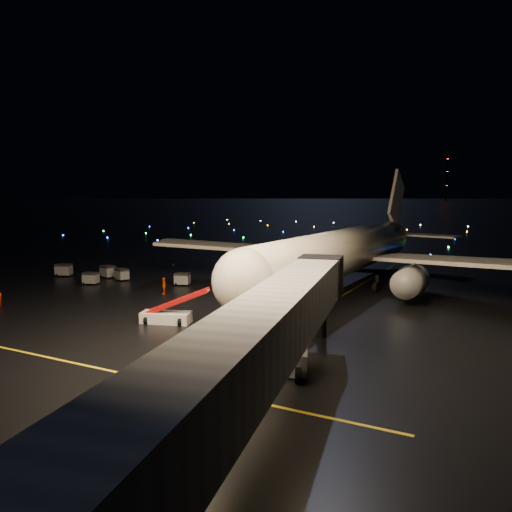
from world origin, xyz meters
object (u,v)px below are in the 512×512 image
at_px(baggage_cart_0, 182,279).
at_px(baggage_cart_2, 108,272).
at_px(airliner, 352,225).
at_px(baggage_cart_4, 64,270).
at_px(baggage_cart_1, 122,274).
at_px(crew_c, 164,286).
at_px(pushback_tug, 272,356).
at_px(belt_loader, 166,306).
at_px(baggage_cart_3, 91,278).

xyz_separation_m(baggage_cart_0, baggage_cart_2, (-12.39, 0.01, 0.05)).
xyz_separation_m(airliner, baggage_cart_4, (-37.63, -10.58, -6.69)).
height_order(baggage_cart_0, baggage_cart_1, baggage_cart_1).
distance_m(crew_c, baggage_cart_2, 14.87).
xyz_separation_m(pushback_tug, baggage_cart_0, (-23.13, 22.43, -0.29)).
bearing_deg(baggage_cart_1, airliner, 39.02).
bearing_deg(baggage_cart_2, pushback_tug, -16.70).
bearing_deg(baggage_cart_0, baggage_cart_2, 161.19).
distance_m(crew_c, baggage_cart_4, 20.42).
bearing_deg(baggage_cart_1, belt_loader, -18.00).
bearing_deg(belt_loader, baggage_cart_4, 136.48).
bearing_deg(baggage_cart_4, baggage_cart_1, -17.51).
xyz_separation_m(baggage_cart_2, baggage_cart_3, (1.76, -4.79, -0.07)).
bearing_deg(baggage_cart_0, baggage_cart_1, 165.72).
relative_size(airliner, baggage_cart_0, 29.39).
relative_size(airliner, baggage_cart_1, 29.21).
xyz_separation_m(crew_c, baggage_cart_3, (-12.05, 0.73, -0.20)).
bearing_deg(baggage_cart_4, belt_loader, -50.53).
xyz_separation_m(crew_c, baggage_cart_4, (-20.09, 3.63, -0.10)).
bearing_deg(baggage_cart_1, pushback_tug, -13.28).
xyz_separation_m(airliner, crew_c, (-17.54, -14.21, -6.59)).
relative_size(baggage_cart_0, baggage_cart_1, 0.99).
distance_m(baggage_cart_0, baggage_cart_4, 18.77).
bearing_deg(baggage_cart_0, crew_c, -94.40).
xyz_separation_m(baggage_cart_0, baggage_cart_3, (-10.64, -4.79, -0.02)).
height_order(pushback_tug, baggage_cart_3, pushback_tug).
bearing_deg(baggage_cart_1, baggage_cart_0, 25.04).
bearing_deg(crew_c, baggage_cart_1, -141.37).
height_order(airliner, baggage_cart_2, airliner).
height_order(baggage_cart_0, baggage_cart_3, baggage_cart_0).
bearing_deg(crew_c, baggage_cart_3, -120.64).
xyz_separation_m(belt_loader, baggage_cart_4, (-28.11, 13.72, -0.70)).
relative_size(baggage_cart_3, baggage_cart_4, 0.88).
bearing_deg(pushback_tug, baggage_cart_4, 133.01).
relative_size(baggage_cart_2, baggage_cart_3, 1.09).
relative_size(baggage_cart_2, baggage_cart_4, 0.96).
height_order(belt_loader, baggage_cart_3, belt_loader).
bearing_deg(crew_c, baggage_cart_2, -138.98).
bearing_deg(baggage_cart_0, pushback_tug, -62.89).
height_order(belt_loader, baggage_cart_4, belt_loader).
relative_size(crew_c, baggage_cart_2, 0.98).
xyz_separation_m(crew_c, baggage_cart_1, (-10.66, 4.79, -0.18)).
bearing_deg(baggage_cart_0, baggage_cart_3, -174.56).
relative_size(belt_loader, baggage_cart_4, 3.18).
bearing_deg(belt_loader, crew_c, 110.96).
relative_size(pushback_tug, baggage_cart_3, 2.52).
distance_m(baggage_cart_3, baggage_cart_4, 8.55).
bearing_deg(crew_c, belt_loader, 11.27).
distance_m(baggage_cart_2, baggage_cart_4, 6.56).
bearing_deg(airliner, pushback_tug, -80.14).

